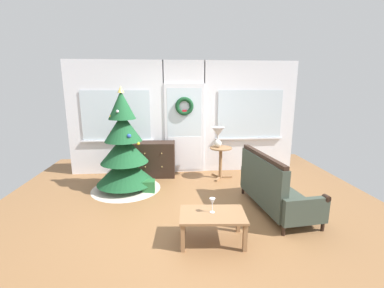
# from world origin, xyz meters

# --- Properties ---
(ground_plane) EXTENTS (6.76, 6.76, 0.00)m
(ground_plane) POSITION_xyz_m (0.00, 0.00, 0.00)
(ground_plane) COLOR brown
(back_wall_with_door) EXTENTS (5.20, 0.19, 2.55)m
(back_wall_with_door) POSITION_xyz_m (0.00, 2.08, 1.28)
(back_wall_with_door) COLOR white
(back_wall_with_door) RESTS_ON ground
(christmas_tree) EXTENTS (1.34, 1.34, 1.99)m
(christmas_tree) POSITION_xyz_m (-1.22, 1.07, 0.70)
(christmas_tree) COLOR #4C331E
(christmas_tree) RESTS_ON ground
(dresser_cabinet) EXTENTS (0.92, 0.48, 0.78)m
(dresser_cabinet) POSITION_xyz_m (-0.69, 1.79, 0.39)
(dresser_cabinet) COLOR black
(dresser_cabinet) RESTS_ON ground
(settee_sofa) EXTENTS (0.87, 1.64, 0.96)m
(settee_sofa) POSITION_xyz_m (1.30, -0.05, 0.38)
(settee_sofa) COLOR black
(settee_sofa) RESTS_ON ground
(side_table) EXTENTS (0.50, 0.48, 0.69)m
(side_table) POSITION_xyz_m (0.76, 1.53, 0.49)
(side_table) COLOR #8E6642
(side_table) RESTS_ON ground
(table_lamp) EXTENTS (0.28, 0.28, 0.44)m
(table_lamp) POSITION_xyz_m (0.70, 1.57, 0.98)
(table_lamp) COLOR silver
(table_lamp) RESTS_ON side_table
(coffee_table) EXTENTS (0.88, 0.58, 0.39)m
(coffee_table) POSITION_xyz_m (0.20, -0.84, 0.33)
(coffee_table) COLOR #8E6642
(coffee_table) RESTS_ON ground
(wine_glass) EXTENTS (0.08, 0.08, 0.20)m
(wine_glass) POSITION_xyz_m (0.20, -0.80, 0.53)
(wine_glass) COLOR silver
(wine_glass) RESTS_ON coffee_table
(gift_box) EXTENTS (0.23, 0.21, 0.23)m
(gift_box) POSITION_xyz_m (-0.75, 0.87, 0.12)
(gift_box) COLOR #266633
(gift_box) RESTS_ON ground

